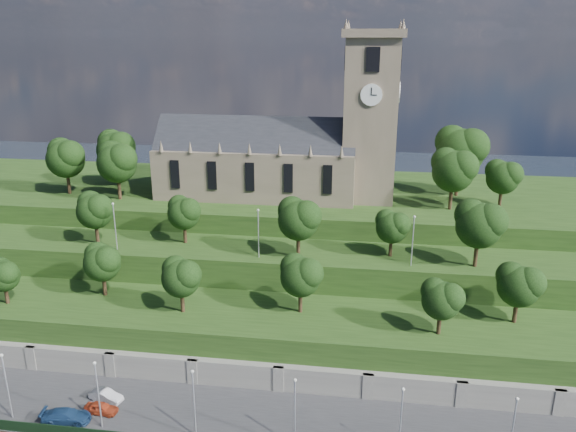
% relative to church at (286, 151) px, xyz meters
% --- Properties ---
extents(promenade, '(160.00, 12.00, 2.00)m').
position_rel_church_xyz_m(promenade, '(-0.79, -39.98, -21.52)').
color(promenade, '#2D2D30').
rests_on(promenade, ground).
extents(retaining_wall, '(160.00, 2.10, 5.00)m').
position_rel_church_xyz_m(retaining_wall, '(-0.79, -34.01, -20.02)').
color(retaining_wall, slate).
rests_on(retaining_wall, ground).
extents(embankment_lower, '(160.00, 12.00, 8.00)m').
position_rel_church_xyz_m(embankment_lower, '(-0.79, -27.98, -18.52)').
color(embankment_lower, '#203C14').
rests_on(embankment_lower, ground).
extents(embankment_upper, '(160.00, 10.00, 12.00)m').
position_rel_church_xyz_m(embankment_upper, '(-0.79, -16.98, -16.52)').
color(embankment_upper, '#203C14').
rests_on(embankment_upper, ground).
extents(hilltop, '(160.00, 32.00, 15.00)m').
position_rel_church_xyz_m(hilltop, '(-0.79, 4.02, -15.02)').
color(hilltop, '#203C14').
rests_on(hilltop, ground).
extents(church, '(38.60, 12.35, 27.60)m').
position_rel_church_xyz_m(church, '(0.00, 0.00, 0.00)').
color(church, brown).
rests_on(church, hilltop).
extents(trees_lower, '(67.32, 8.67, 7.39)m').
position_rel_church_xyz_m(trees_lower, '(2.18, -27.70, -9.76)').
color(trees_lower, '#2F2012').
rests_on(trees_lower, embankment_lower).
extents(trees_upper, '(57.97, 8.23, 8.74)m').
position_rel_church_xyz_m(trees_upper, '(4.76, -18.12, -5.20)').
color(trees_upper, '#2F2012').
rests_on(trees_upper, embankment_upper).
extents(trees_hilltop, '(75.80, 17.00, 11.51)m').
position_rel_church_xyz_m(trees_hilltop, '(-0.31, -0.78, -0.78)').
color(trees_hilltop, '#2F2012').
rests_on(trees_hilltop, hilltop).
extents(lamp_posts_promenade, '(60.36, 0.36, 7.69)m').
position_rel_church_xyz_m(lamp_posts_promenade, '(-2.79, -43.48, -16.07)').
color(lamp_posts_promenade, '#B2B2B7').
rests_on(lamp_posts_promenade, promenade).
extents(lamp_posts_upper, '(40.36, 0.36, 6.80)m').
position_rel_church_xyz_m(lamp_posts_upper, '(-0.79, -19.98, -6.53)').
color(lamp_posts_upper, '#B2B2B7').
rests_on(lamp_posts_upper, embankment_upper).
extents(car_left, '(3.65, 1.63, 1.22)m').
position_rel_church_xyz_m(car_left, '(-13.82, -41.42, -19.91)').
color(car_left, '#A4361B').
rests_on(car_left, promenade).
extents(car_middle, '(4.02, 2.18, 1.26)m').
position_rel_church_xyz_m(car_middle, '(-14.26, -39.36, -19.89)').
color(car_middle, '#A5A3A8').
rests_on(car_middle, promenade).
extents(car_right, '(5.23, 2.75, 1.45)m').
position_rel_church_xyz_m(car_right, '(-16.76, -43.32, -19.80)').
color(car_right, navy).
rests_on(car_right, promenade).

